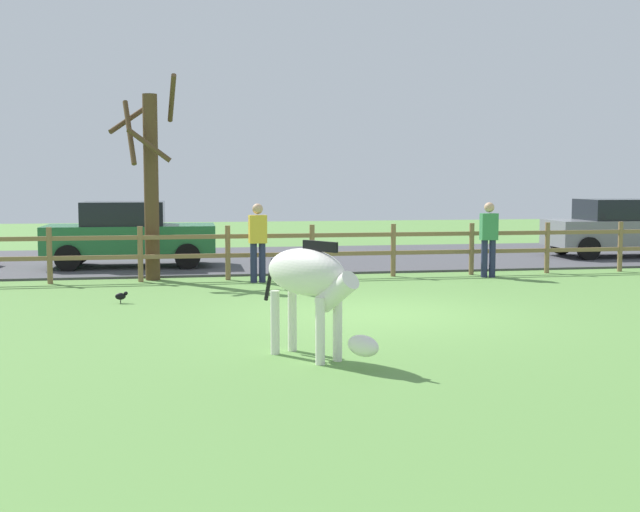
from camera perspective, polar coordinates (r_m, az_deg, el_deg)
ground_plane at (r=13.18m, az=3.56°, el=-4.02°), size 60.00×60.00×0.00m
parking_asphalt at (r=22.25m, az=-2.26°, el=-0.18°), size 28.00×7.40×0.05m
paddock_fence at (r=17.95m, az=-0.55°, el=0.58°), size 21.95×0.11×1.16m
bare_tree at (r=17.93m, az=-11.58°, el=5.23°), size 1.44×1.46×4.31m
zebra at (r=9.79m, az=-0.66°, el=-1.75°), size 1.26×1.69×1.41m
crow_on_grass at (r=14.72m, az=-13.50°, el=-2.69°), size 0.21×0.10×0.20m
parked_car_green at (r=20.42m, az=-12.99°, el=1.51°), size 4.05×1.97×1.56m
parked_car_grey at (r=23.97m, az=19.97°, el=1.86°), size 4.08×2.04×1.56m
visitor_left_of_tree at (r=18.47m, az=11.52°, el=1.36°), size 0.37×0.24×1.64m
visitor_right_of_tree at (r=17.22m, az=-4.30°, el=1.18°), size 0.37×0.24×1.64m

